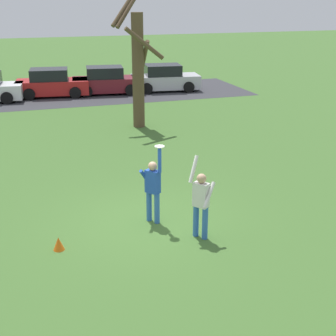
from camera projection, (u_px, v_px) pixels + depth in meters
ground_plane at (147, 221)px, 12.72m from camera, size 120.00×120.00×0.00m
person_catcher at (153, 187)px, 12.39m from camera, size 0.54×0.58×2.08m
person_defender at (201, 200)px, 11.57m from camera, size 0.63×0.66×2.04m
frisbee_disc at (160, 146)px, 11.89m from camera, size 0.25×0.25×0.02m
parked_car_red at (52, 84)px, 28.12m from camera, size 4.30×2.44×1.59m
parked_car_maroon at (107, 81)px, 28.90m from camera, size 4.30×2.44×1.59m
parked_car_silver at (165, 79)px, 29.77m from camera, size 4.30×2.44×1.59m
parking_strip at (49, 97)px, 28.10m from camera, size 23.70×6.40×0.01m
bare_tree_tall at (138, 65)px, 20.98m from camera, size 2.05×2.09×5.87m
field_cone_orange at (59, 244)px, 11.26m from camera, size 0.26×0.26×0.32m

